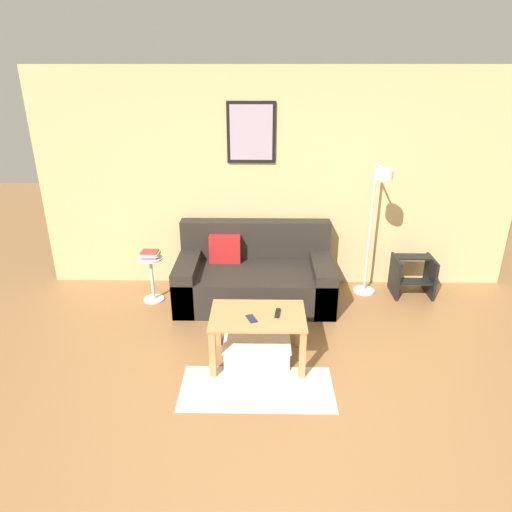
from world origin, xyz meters
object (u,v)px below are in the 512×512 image
at_px(side_table, 152,275).
at_px(cell_phone, 251,319).
at_px(coffee_table, 258,324).
at_px(couch, 255,276).
at_px(book_stack, 150,254).
at_px(storage_bin, 257,350).
at_px(floor_lamp, 376,214).
at_px(step_stool, 413,275).
at_px(remote_control, 278,313).

distance_m(side_table, cell_phone, 1.71).
bearing_deg(cell_phone, coffee_table, 32.02).
relative_size(couch, book_stack, 7.34).
distance_m(storage_bin, book_stack, 1.75).
relative_size(storage_bin, cell_phone, 4.39).
relative_size(couch, storage_bin, 2.86).
bearing_deg(floor_lamp, coffee_table, -136.12).
height_order(floor_lamp, side_table, floor_lamp).
xyz_separation_m(book_stack, step_stool, (3.04, 0.19, -0.32)).
bearing_deg(coffee_table, couch, 92.44).
height_order(storage_bin, remote_control, remote_control).
bearing_deg(book_stack, step_stool, 3.50).
height_order(floor_lamp, cell_phone, floor_lamp).
relative_size(couch, remote_control, 11.75).
height_order(side_table, book_stack, book_stack).
distance_m(storage_bin, side_table, 1.69).
height_order(storage_bin, floor_lamp, floor_lamp).
bearing_deg(step_stool, cell_phone, -142.53).
height_order(book_stack, step_stool, book_stack).
distance_m(floor_lamp, side_table, 2.61).
distance_m(couch, floor_lamp, 1.53).
xyz_separation_m(couch, floor_lamp, (1.32, 0.01, 0.76)).
height_order(floor_lamp, step_stool, floor_lamp).
relative_size(cell_phone, step_stool, 0.30).
bearing_deg(storage_bin, floor_lamp, 43.38).
distance_m(book_stack, cell_phone, 1.72).
bearing_deg(step_stool, floor_lamp, -166.39).
distance_m(couch, coffee_table, 1.22).
relative_size(floor_lamp, side_table, 2.92).
relative_size(floor_lamp, book_stack, 6.50).
bearing_deg(coffee_table, storage_bin, 116.27).
bearing_deg(book_stack, remote_control, -39.44).
relative_size(storage_bin, remote_control, 4.10).
distance_m(storage_bin, floor_lamp, 2.00).
relative_size(storage_bin, floor_lamp, 0.39).
bearing_deg(book_stack, floor_lamp, 1.25).
bearing_deg(couch, coffee_table, -87.56).
bearing_deg(cell_phone, remote_control, -1.25).
xyz_separation_m(storage_bin, side_table, (-1.22, 1.14, 0.22)).
bearing_deg(book_stack, coffee_table, -43.60).
distance_m(couch, step_stool, 1.87).
bearing_deg(coffee_table, floor_lamp, 43.88).
xyz_separation_m(couch, cell_phone, (-0.00, -1.29, 0.20)).
bearing_deg(remote_control, floor_lamp, 55.07).
bearing_deg(cell_phone, storage_bin, 39.90).
height_order(side_table, cell_phone, side_table).
height_order(coffee_table, remote_control, remote_control).
distance_m(coffee_table, floor_lamp, 1.89).
relative_size(floor_lamp, cell_phone, 11.14).
bearing_deg(cell_phone, side_table, 110.68).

